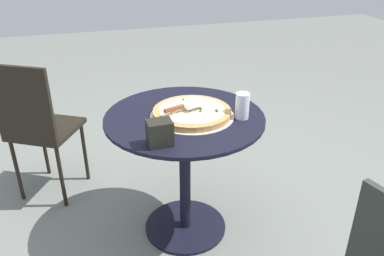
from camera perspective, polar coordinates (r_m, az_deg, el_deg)
ground_plane at (r=2.39m, az=-0.94°, el=-14.02°), size 10.00×10.00×0.00m
patio_table at (r=2.09m, az=-1.05°, el=-3.37°), size 0.81×0.81×0.72m
pizza_on_tray at (r=1.98m, az=0.00°, el=2.21°), size 0.42×0.42×0.05m
pizza_server at (r=1.94m, az=-1.35°, el=3.06°), size 0.21×0.11×0.02m
drinking_cup at (r=1.96m, az=7.23°, el=3.18°), size 0.07×0.07×0.13m
napkin_dispenser at (r=1.71m, az=-4.67°, el=-0.70°), size 0.11×0.09×0.11m
patio_chair_near at (r=2.53m, az=-21.37°, el=0.70°), size 0.50×0.50×0.91m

